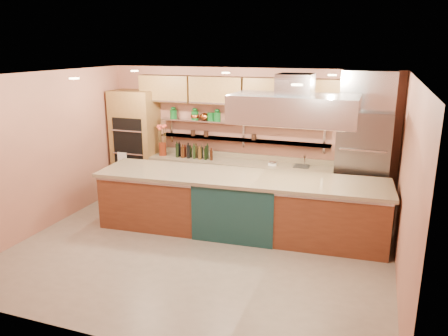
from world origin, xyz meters
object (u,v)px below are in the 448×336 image
at_px(green_canister, 211,117).
at_px(kitchen_scale, 273,163).
at_px(refrigerator, 362,167).
at_px(flower_vase, 163,149).
at_px(island, 239,204).
at_px(copper_kettle, 205,116).

bearing_deg(green_canister, kitchen_scale, -8.94).
distance_m(refrigerator, flower_vase, 4.13).
bearing_deg(island, flower_vase, 145.38).
bearing_deg(copper_kettle, green_canister, 0.00).
relative_size(refrigerator, island, 0.42).
xyz_separation_m(kitchen_scale, green_canister, (-1.40, 0.22, 0.82)).
bearing_deg(copper_kettle, island, -50.25).
relative_size(refrigerator, copper_kettle, 10.88).
height_order(refrigerator, island, refrigerator).
bearing_deg(kitchen_scale, island, -99.27).
height_order(refrigerator, kitchen_scale, refrigerator).
relative_size(refrigerator, kitchen_scale, 13.62).
bearing_deg(refrigerator, flower_vase, 179.86).
relative_size(island, flower_vase, 17.62).
xyz_separation_m(kitchen_scale, copper_kettle, (-1.54, 0.22, 0.82)).
height_order(kitchen_scale, green_canister, green_canister).
height_order(flower_vase, green_canister, green_canister).
bearing_deg(flower_vase, island, -30.91).
distance_m(island, copper_kettle, 2.34).
bearing_deg(kitchen_scale, refrigerator, 2.66).
relative_size(refrigerator, flower_vase, 7.42).
relative_size(kitchen_scale, green_canister, 0.93).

